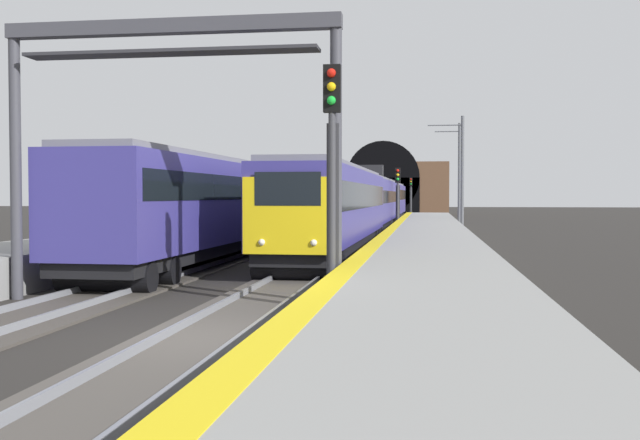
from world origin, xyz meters
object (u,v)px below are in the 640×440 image
object	(u,v)px
railway_signal_near	(332,164)
catenary_mast_far	(459,176)
overhead_signal_gantry	(170,90)
train_main_approaching	(371,202)
railway_signal_far	(411,193)
railway_signal_mid	(398,193)
catenary_mast_near	(462,174)
train_adjacent_platform	(259,202)

from	to	relation	value
railway_signal_near	catenary_mast_far	world-z (taller)	catenary_mast_far
railway_signal_near	overhead_signal_gantry	world-z (taller)	overhead_signal_gantry
train_main_approaching	railway_signal_far	xyz separation A→B (m)	(41.12, -1.84, 0.76)
railway_signal_mid	railway_signal_far	size ratio (longest dim) A/B	0.94
train_main_approaching	railway_signal_near	xyz separation A→B (m)	(-35.04, -1.84, 1.12)
train_main_approaching	railway_signal_mid	size ratio (longest dim) A/B	13.27
railway_signal_mid	railway_signal_far	bearing A→B (deg)	-180.00
railway_signal_far	catenary_mast_near	bearing A→B (deg)	5.82
railway_signal_near	train_main_approaching	bearing A→B (deg)	-177.00
catenary_mast_far	railway_signal_far	bearing A→B (deg)	6.56
train_main_approaching	catenary_mast_far	xyz separation A→B (m)	(3.37, -6.18, 1.84)
train_adjacent_platform	overhead_signal_gantry	bearing A→B (deg)	-172.62
overhead_signal_gantry	railway_signal_mid	bearing A→B (deg)	-6.66
railway_signal_far	catenary_mast_near	xyz separation A→B (m)	(-42.44, -4.32, 1.12)
catenary_mast_far	railway_signal_mid	bearing A→B (deg)	119.28
train_adjacent_platform	catenary_mast_near	size ratio (longest dim) A/B	4.78
train_adjacent_platform	railway_signal_near	distance (m)	21.13
train_adjacent_platform	railway_signal_mid	distance (m)	17.07
railway_signal_far	catenary_mast_far	size ratio (longest dim) A/B	0.62
catenary_mast_near	catenary_mast_far	size ratio (longest dim) A/B	1.00
railway_signal_near	overhead_signal_gantry	distance (m)	4.60
railway_signal_near	railway_signal_mid	distance (m)	35.98
railway_signal_far	overhead_signal_gantry	bearing A→B (deg)	-3.11
railway_signal_near	railway_signal_mid	world-z (taller)	railway_signal_near
train_adjacent_platform	catenary_mast_near	bearing A→B (deg)	-37.43
train_adjacent_platform	railway_signal_near	size ratio (longest dim) A/B	6.87
catenary_mast_near	overhead_signal_gantry	bearing A→B (deg)	165.60
overhead_signal_gantry	catenary_mast_near	distance (m)	33.84
railway_signal_near	catenary_mast_near	distance (m)	34.01
railway_signal_near	railway_signal_far	bearing A→B (deg)	-180.00
train_adjacent_platform	railway_signal_far	world-z (taller)	train_adjacent_platform
catenary_mast_far	train_adjacent_platform	bearing A→B (deg)	149.70
railway_signal_mid	overhead_signal_gantry	xyz separation A→B (m)	(-35.00, 4.09, 2.39)
train_main_approaching	overhead_signal_gantry	distance (m)	34.27
railway_signal_near	railway_signal_mid	bearing A→B (deg)	-180.00
railway_signal_far	catenary_mast_far	xyz separation A→B (m)	(-37.75, -4.34, 1.08)
train_adjacent_platform	railway_signal_far	distance (m)	56.39
railway_signal_near	train_adjacent_platform	bearing A→B (deg)	-162.52
railway_signal_mid	catenary_mast_near	distance (m)	5.04
catenary_mast_near	railway_signal_mid	bearing A→B (deg)	62.52
train_main_approaching	railway_signal_near	bearing A→B (deg)	3.50
railway_signal_near	catenary_mast_far	distance (m)	38.66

